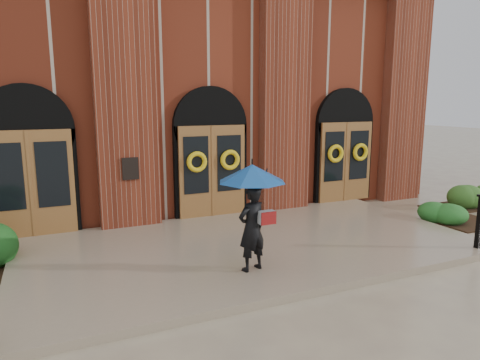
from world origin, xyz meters
TOP-DOWN VIEW (x-y plane):
  - ground at (0.00, 0.00)m, footprint 90.00×90.00m
  - landing at (0.00, 0.15)m, footprint 10.00×5.30m
  - church_building at (0.00, 8.78)m, footprint 16.20×12.53m
  - man_with_umbrella at (-0.71, -1.29)m, footprint 1.54×1.54m
  - metal_post at (4.30, -2.19)m, footprint 0.17×0.17m
  - hedge_wall_right at (8.00, 0.93)m, footprint 2.72×1.09m
  - hedge_front_right at (6.25, -0.34)m, footprint 1.49×1.28m

SIDE VIEW (x-z plane):
  - ground at x=0.00m, z-range 0.00..0.00m
  - landing at x=0.00m, z-range 0.00..0.15m
  - hedge_front_right at x=6.25m, z-range 0.00..0.53m
  - hedge_wall_right at x=8.00m, z-range 0.00..0.70m
  - metal_post at x=4.30m, z-range 0.18..1.36m
  - man_with_umbrella at x=-0.71m, z-range 0.55..2.57m
  - church_building at x=0.00m, z-range 0.00..7.00m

